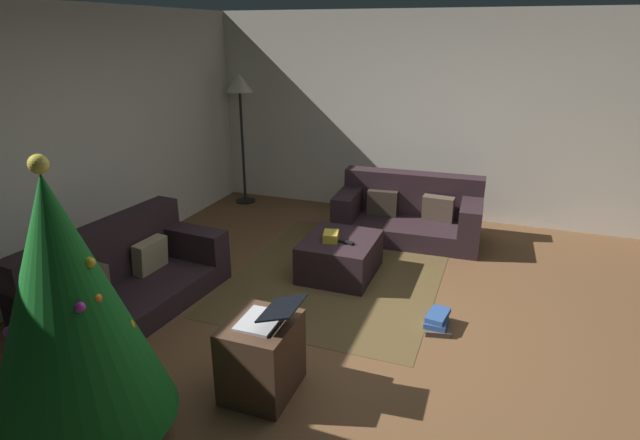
# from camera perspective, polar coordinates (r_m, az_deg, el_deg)

# --- Properties ---
(ground_plane) EXTENTS (6.40, 6.40, 0.00)m
(ground_plane) POSITION_cam_1_polar(r_m,az_deg,el_deg) (4.33, 6.53, -12.57)
(ground_plane) COLOR brown
(rear_partition) EXTENTS (6.40, 0.12, 2.60)m
(rear_partition) POSITION_cam_1_polar(r_m,az_deg,el_deg) (5.41, -27.28, 6.96)
(rear_partition) COLOR silver
(rear_partition) RESTS_ON ground_plane
(corner_partition) EXTENTS (0.12, 6.40, 2.60)m
(corner_partition) POSITION_cam_1_polar(r_m,az_deg,el_deg) (6.82, 13.59, 10.99)
(corner_partition) COLOR silver
(corner_partition) RESTS_ON ground_plane
(couch_left) EXTENTS (1.86, 0.98, 0.75)m
(couch_left) POSITION_cam_1_polar(r_m,az_deg,el_deg) (4.89, -21.13, -6.08)
(couch_left) COLOR #2D1E23
(couch_left) RESTS_ON ground_plane
(couch_right) EXTENTS (0.93, 1.71, 0.73)m
(couch_right) POSITION_cam_1_polar(r_m,az_deg,el_deg) (6.24, 9.89, 0.73)
(couch_right) COLOR #2D1E23
(couch_right) RESTS_ON ground_plane
(ottoman) EXTENTS (0.81, 0.70, 0.39)m
(ottoman) POSITION_cam_1_polar(r_m,az_deg,el_deg) (5.21, 2.24, -4.08)
(ottoman) COLOR #2D1E23
(ottoman) RESTS_ON ground_plane
(gift_box) EXTENTS (0.23, 0.18, 0.09)m
(gift_box) POSITION_cam_1_polar(r_m,az_deg,el_deg) (5.07, 1.22, -1.84)
(gift_box) COLOR gold
(gift_box) RESTS_ON ottoman
(tv_remote) EXTENTS (0.09, 0.17, 0.02)m
(tv_remote) POSITION_cam_1_polar(r_m,az_deg,el_deg) (5.03, 2.94, -2.48)
(tv_remote) COLOR black
(tv_remote) RESTS_ON ottoman
(christmas_tree) EXTENTS (1.05, 1.05, 1.78)m
(christmas_tree) POSITION_cam_1_polar(r_m,az_deg,el_deg) (3.13, -26.42, -8.52)
(christmas_tree) COLOR brown
(christmas_tree) RESTS_ON ground_plane
(side_table) EXTENTS (0.52, 0.44, 0.54)m
(side_table) POSITION_cam_1_polar(r_m,az_deg,el_deg) (3.61, -6.52, -14.89)
(side_table) COLOR #4C3323
(side_table) RESTS_ON ground_plane
(laptop) EXTENTS (0.33, 0.41, 0.18)m
(laptop) POSITION_cam_1_polar(r_m,az_deg,el_deg) (3.41, -5.80, -10.60)
(laptop) COLOR silver
(laptop) RESTS_ON side_table
(book_stack) EXTENTS (0.33, 0.26, 0.14)m
(book_stack) POSITION_cam_1_polar(r_m,az_deg,el_deg) (4.46, 12.92, -10.99)
(book_stack) COLOR #4C423D
(book_stack) RESTS_ON ground_plane
(corner_lamp) EXTENTS (0.36, 0.36, 1.81)m
(corner_lamp) POSITION_cam_1_polar(r_m,az_deg,el_deg) (7.23, -8.92, 13.76)
(corner_lamp) COLOR black
(corner_lamp) RESTS_ON ground_plane
(area_rug) EXTENTS (2.60, 2.00, 0.01)m
(area_rug) POSITION_cam_1_polar(r_m,az_deg,el_deg) (5.29, 2.22, -5.95)
(area_rug) COLOR brown
(area_rug) RESTS_ON ground_plane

